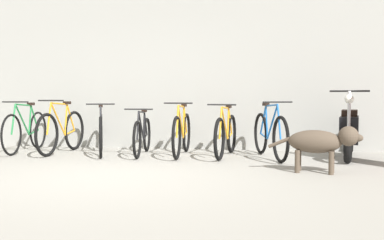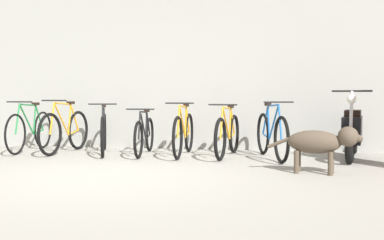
# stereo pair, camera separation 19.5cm
# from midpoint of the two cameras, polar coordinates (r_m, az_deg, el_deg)

# --- Properties ---
(ground_plane) EXTENTS (60.00, 60.00, 0.00)m
(ground_plane) POSITION_cam_midpoint_polar(r_m,az_deg,el_deg) (5.70, -10.78, -7.05)
(ground_plane) COLOR gray
(shop_wall_back) EXTENTS (8.81, 0.20, 2.97)m
(shop_wall_back) POSITION_cam_midpoint_polar(r_m,az_deg,el_deg) (8.66, -3.30, 6.32)
(shop_wall_back) COLOR gray
(shop_wall_back) RESTS_ON ground
(bicycle_0) EXTENTS (0.46, 1.73, 0.91)m
(bicycle_0) POSITION_cam_midpoint_polar(r_m,az_deg,el_deg) (8.56, -19.26, -1.24)
(bicycle_0) COLOR black
(bicycle_0) RESTS_ON ground
(bicycle_1) EXTENTS (0.46, 1.69, 0.93)m
(bicycle_1) POSITION_cam_midpoint_polar(r_m,az_deg,el_deg) (8.16, -15.17, -1.36)
(bicycle_1) COLOR black
(bicycle_1) RESTS_ON ground
(bicycle_2) EXTENTS (0.67, 1.68, 0.88)m
(bicycle_2) POSITION_cam_midpoint_polar(r_m,az_deg,el_deg) (7.88, -10.46, -1.61)
(bicycle_2) COLOR black
(bicycle_2) RESTS_ON ground
(bicycle_3) EXTENTS (0.46, 1.56, 0.79)m
(bicycle_3) POSITION_cam_midpoint_polar(r_m,az_deg,el_deg) (7.62, -5.33, -1.97)
(bicycle_3) COLOR black
(bicycle_3) RESTS_ON ground
(bicycle_4) EXTENTS (0.46, 1.71, 0.89)m
(bicycle_4) POSITION_cam_midpoint_polar(r_m,az_deg,el_deg) (7.50, -0.31, -1.75)
(bicycle_4) COLOR black
(bicycle_4) RESTS_ON ground
(bicycle_5) EXTENTS (0.46, 1.68, 0.87)m
(bicycle_5) POSITION_cam_midpoint_polar(r_m,az_deg,el_deg) (7.40, 5.31, -1.92)
(bicycle_5) COLOR black
(bicycle_5) RESTS_ON ground
(bicycle_6) EXTENTS (0.59, 1.71, 0.92)m
(bicycle_6) POSITION_cam_midpoint_polar(r_m,az_deg,el_deg) (7.27, 10.83, -1.89)
(bicycle_6) COLOR black
(bicycle_6) RESTS_ON ground
(motorcycle) EXTENTS (0.60, 1.75, 1.08)m
(motorcycle) POSITION_cam_midpoint_polar(r_m,az_deg,el_deg) (7.57, 20.36, -1.50)
(motorcycle) COLOR black
(motorcycle) RESTS_ON ground
(stray_dog) EXTENTS (1.19, 0.44, 0.62)m
(stray_dog) POSITION_cam_midpoint_polar(r_m,az_deg,el_deg) (5.99, 16.97, -2.70)
(stray_dog) COLOR #4C3F33
(stray_dog) RESTS_ON ground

